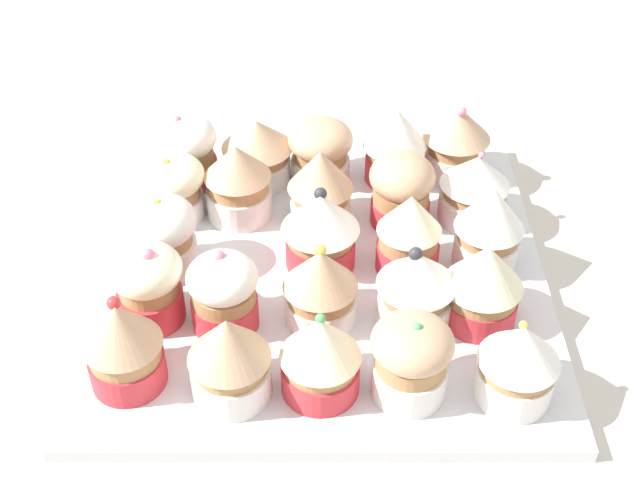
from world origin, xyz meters
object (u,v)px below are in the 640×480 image
(cupcake_10, at_px, (319,354))
(baking_tray, at_px, (320,272))
(cupcake_1, at_px, (483,283))
(cupcake_14, at_px, (320,150))
(cupcake_4, at_px, (456,139))
(cupcake_20, at_px, (147,283))
(cupcake_22, at_px, (171,186))
(cupcake_17, at_px, (238,181))
(cupcake_18, at_px, (257,149))
(cupcake_19, at_px, (122,344))
(cupcake_7, at_px, (409,236))
(cupcake_12, at_px, (324,228))
(cupcake_13, at_px, (322,186))
(cupcake_16, at_px, (223,292))
(cupcake_11, at_px, (315,285))
(cupcake_5, at_px, (410,358))
(cupcake_8, at_px, (401,189))
(cupcake_0, at_px, (518,362))
(cupcake_15, at_px, (229,357))
(cupcake_6, at_px, (416,287))
(cupcake_3, at_px, (474,187))
(cupcake_2, at_px, (489,226))
(cupcake_9, at_px, (395,143))
(cupcake_23, at_px, (186,149))

(cupcake_10, bearing_deg, baking_tray, -0.32)
(cupcake_1, relative_size, cupcake_14, 1.19)
(cupcake_4, bearing_deg, cupcake_1, 178.86)
(baking_tray, bearing_deg, cupcake_10, 179.68)
(cupcake_20, xyz_separation_m, cupcake_22, (0.13, -0.00, -0.00))
(cupcake_14, distance_m, cupcake_17, 0.09)
(cupcake_18, height_order, cupcake_19, cupcake_19)
(cupcake_7, height_order, cupcake_12, same)
(cupcake_22, bearing_deg, cupcake_19, 177.93)
(baking_tray, relative_size, cupcake_7, 5.06)
(cupcake_13, height_order, cupcake_16, cupcake_13)
(cupcake_11, distance_m, cupcake_22, 0.19)
(cupcake_17, bearing_deg, cupcake_4, -72.29)
(baking_tray, relative_size, cupcake_5, 5.35)
(cupcake_13, xyz_separation_m, cupcake_14, (0.07, 0.00, -0.01))
(cupcake_8, relative_size, cupcake_11, 0.96)
(cupcake_14, bearing_deg, cupcake_19, 151.19)
(cupcake_5, bearing_deg, baking_tray, 25.01)
(cupcake_4, bearing_deg, cupcake_7, 158.48)
(cupcake_0, relative_size, cupcake_12, 0.94)
(cupcake_15, xyz_separation_m, cupcake_17, (0.21, 0.01, -0.00))
(cupcake_6, height_order, cupcake_20, same)
(cupcake_3, relative_size, cupcake_12, 0.90)
(cupcake_1, height_order, cupcake_5, cupcake_1)
(cupcake_12, bearing_deg, cupcake_2, -90.03)
(cupcake_8, bearing_deg, cupcake_13, 89.85)
(cupcake_9, bearing_deg, cupcake_5, 178.61)
(cupcake_0, distance_m, cupcake_8, 0.21)
(cupcake_12, relative_size, cupcake_16, 1.08)
(cupcake_8, bearing_deg, cupcake_6, -179.14)
(cupcake_4, distance_m, cupcake_11, 0.24)
(cupcake_13, height_order, cupcake_18, cupcake_13)
(cupcake_1, distance_m, cupcake_12, 0.14)
(cupcake_2, xyz_separation_m, cupcake_8, (0.06, 0.07, -0.00))
(cupcake_17, height_order, cupcake_20, cupcake_17)
(cupcake_19, bearing_deg, cupcake_5, -93.09)
(baking_tray, distance_m, cupcake_7, 0.09)
(cupcake_6, bearing_deg, baking_tray, 48.90)
(cupcake_11, bearing_deg, cupcake_5, -137.96)
(cupcake_8, height_order, cupcake_15, cupcake_15)
(cupcake_14, bearing_deg, cupcake_4, -86.07)
(cupcake_7, height_order, cupcake_20, cupcake_7)
(cupcake_10, bearing_deg, cupcake_5, -93.01)
(cupcake_2, relative_size, cupcake_23, 1.10)
(cupcake_3, height_order, cupcake_17, cupcake_17)
(cupcake_1, bearing_deg, cupcake_22, 62.69)
(cupcake_10, distance_m, cupcake_20, 0.15)
(cupcake_19, bearing_deg, cupcake_4, -45.67)
(cupcake_3, xyz_separation_m, cupcake_8, (-0.01, 0.07, 0.00))
(cupcake_8, bearing_deg, cupcake_5, 177.71)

